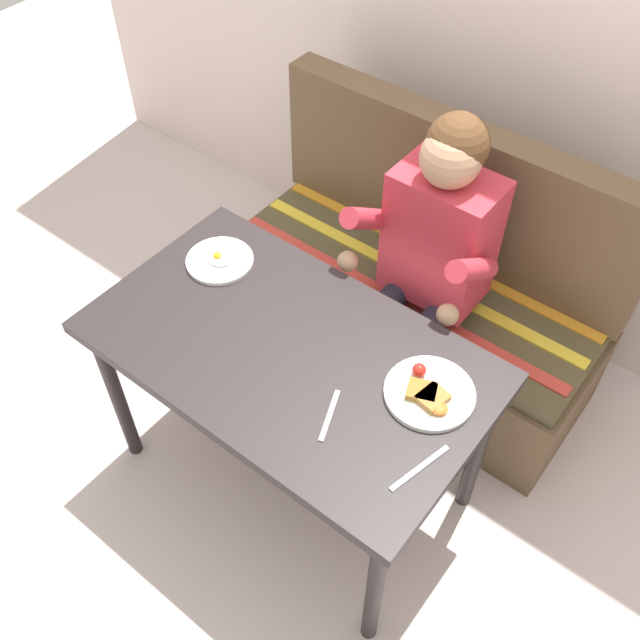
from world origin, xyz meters
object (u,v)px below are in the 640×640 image
Objects in this scene: fork at (330,415)px; plate_eggs at (220,260)px; couch at (417,294)px; knife at (420,468)px; table at (289,365)px; person at (429,252)px; plate_breakfast at (429,393)px.

plate_eggs is at bearing 136.81° from fork.
couch is 0.85m from plate_eggs.
couch is at bearing 134.56° from knife.
table is at bearing -18.97° from plate_eggs.
fork is (0.65, -0.25, -0.01)m from plate_eggs.
couch is 6.55× the size of plate_eggs.
couch reaches higher than plate_eggs.
plate_eggs is at bearing -138.90° from person.
person is 5.51× the size of plate_eggs.
person is at bearing -58.12° from couch.
plate_breakfast is at bearing -57.60° from person.
couch reaches higher than plate_breakfast.
plate_breakfast is (0.31, -0.48, 0.00)m from person.
knife is (0.41, -0.69, -0.01)m from person.
knife reaches higher than table.
plate_eggs is 0.96m from knife.
couch is at bearing 90.00° from table.
plate_eggs is at bearing 177.77° from plate_breakfast.
fork is at bearing -21.43° from plate_eggs.
plate_breakfast reaches higher than table.
fork is (-0.17, -0.22, -0.01)m from plate_breakfast.
person is 7.13× the size of fork.
person is (0.11, -0.17, 0.41)m from couch.
table is at bearing 132.82° from fork.
plate_breakfast is (0.41, -0.66, 0.41)m from couch.
fork is (0.24, -0.11, 0.08)m from table.
couch is 1.19× the size of person.
table is 7.06× the size of fork.
knife is at bearing -14.49° from plate_eggs.
plate_breakfast is (0.41, 0.11, 0.10)m from table.
person is at bearing 122.40° from plate_breakfast.
knife is at bearing -10.84° from table.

